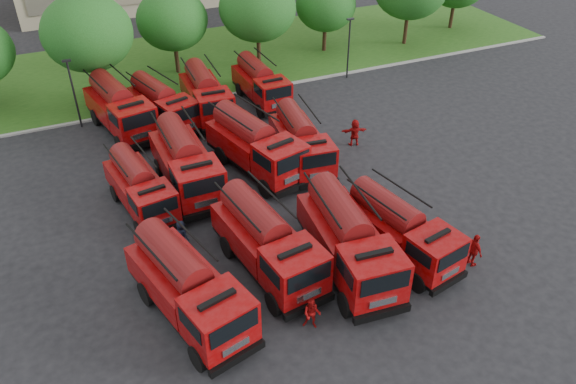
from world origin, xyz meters
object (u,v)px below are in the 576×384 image
at_px(fire_truck_3, 400,230).
at_px(fire_truck_7, 301,141).
at_px(fire_truck_1, 267,242).
at_px(fire_truck_4, 140,187).
at_px(firefighter_1, 311,326).
at_px(fire_truck_2, 348,240).
at_px(fire_truck_0, 188,287).
at_px(fire_truck_5, 186,163).
at_px(fire_truck_8, 120,108).
at_px(firefighter_5, 354,145).
at_px(fire_truck_10, 206,95).
at_px(fire_truck_9, 162,104).
at_px(firefighter_0, 374,273).
at_px(firefighter_4, 183,247).
at_px(firefighter_2, 471,264).
at_px(fire_truck_6, 255,145).
at_px(fire_truck_11, 261,83).

relative_size(fire_truck_3, fire_truck_7, 0.99).
distance_m(fire_truck_1, fire_truck_4, 8.99).
bearing_deg(fire_truck_3, firefighter_1, -168.23).
height_order(fire_truck_2, firefighter_1, fire_truck_2).
relative_size(fire_truck_0, fire_truck_5, 1.03).
bearing_deg(fire_truck_1, firefighter_1, -93.24).
height_order(fire_truck_7, fire_truck_8, fire_truck_8).
relative_size(fire_truck_3, firefighter_5, 3.84).
bearing_deg(fire_truck_10, fire_truck_9, -174.72).
height_order(fire_truck_9, firefighter_0, fire_truck_9).
bearing_deg(fire_truck_1, firefighter_5, 34.21).
height_order(fire_truck_8, firefighter_1, fire_truck_8).
bearing_deg(firefighter_0, firefighter_1, -156.61).
relative_size(fire_truck_0, firefighter_4, 4.85).
bearing_deg(firefighter_0, fire_truck_10, 97.37).
distance_m(fire_truck_3, firefighter_4, 11.40).
relative_size(fire_truck_4, firefighter_2, 3.59).
height_order(fire_truck_4, fire_truck_5, fire_truck_5).
distance_m(fire_truck_0, fire_truck_5, 10.55).
xyz_separation_m(fire_truck_3, fire_truck_5, (-8.29, 10.41, 0.20)).
height_order(fire_truck_3, firefighter_5, fire_truck_3).
distance_m(fire_truck_5, firefighter_0, 13.05).
bearing_deg(firefighter_2, fire_truck_6, 29.17).
bearing_deg(fire_truck_10, firefighter_5, -44.01).
distance_m(fire_truck_9, fire_truck_11, 7.93).
bearing_deg(fire_truck_6, firefighter_5, -11.87).
bearing_deg(firefighter_0, fire_truck_7, 84.88).
bearing_deg(fire_truck_11, fire_truck_8, -179.79).
relative_size(fire_truck_9, firefighter_4, 4.43).
height_order(fire_truck_4, fire_truck_11, fire_truck_11).
bearing_deg(fire_truck_7, fire_truck_8, 143.54).
xyz_separation_m(fire_truck_8, fire_truck_10, (6.26, -0.14, -0.10)).
bearing_deg(fire_truck_9, fire_truck_3, -84.25).
distance_m(fire_truck_2, firefighter_0, 2.32).
distance_m(fire_truck_8, fire_truck_9, 2.94).
xyz_separation_m(fire_truck_2, fire_truck_8, (-7.65, 19.32, -0.04)).
bearing_deg(fire_truck_0, firefighter_1, -45.72).
relative_size(fire_truck_5, firefighter_5, 4.14).
height_order(fire_truck_4, firefighter_2, fire_truck_4).
bearing_deg(fire_truck_2, fire_truck_9, 109.38).
relative_size(fire_truck_2, firefighter_2, 4.30).
bearing_deg(fire_truck_6, firefighter_2, -76.26).
bearing_deg(firefighter_0, fire_truck_6, 99.90).
relative_size(fire_truck_8, firefighter_5, 4.28).
bearing_deg(fire_truck_10, firefighter_4, -109.36).
bearing_deg(fire_truck_11, fire_truck_0, -121.61).
height_order(fire_truck_4, fire_truck_8, fire_truck_8).
relative_size(fire_truck_4, firefighter_5, 3.60).
distance_m(fire_truck_10, firefighter_5, 11.66).
relative_size(fire_truck_10, firefighter_5, 3.93).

